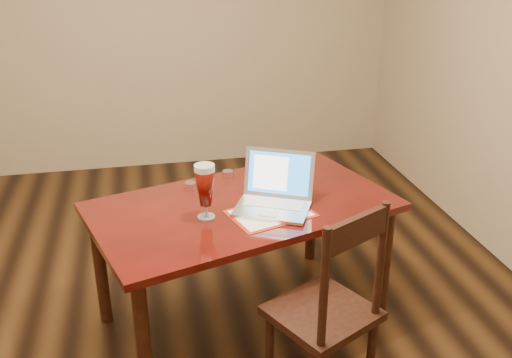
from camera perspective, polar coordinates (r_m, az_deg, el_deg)
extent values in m
plane|color=black|center=(3.21, -9.76, -15.30)|extent=(5.00, 5.00, 0.00)
cube|color=tan|center=(5.05, -12.28, 15.72)|extent=(4.50, 0.01, 2.70)
cube|color=#4F0D0A|center=(2.94, -1.31, -2.78)|extent=(1.70, 1.27, 0.04)
cylinder|color=#341A0D|center=(2.64, -11.18, -15.91)|extent=(0.07, 0.07, 0.67)
cylinder|color=#341A0D|center=(3.21, 12.72, -8.20)|extent=(0.07, 0.07, 0.67)
cylinder|color=#341A0D|center=(3.20, -15.29, -8.61)|extent=(0.07, 0.07, 0.67)
cylinder|color=#341A0D|center=(3.68, 5.58, -3.31)|extent=(0.07, 0.07, 0.67)
cube|color=maroon|center=(2.82, 1.47, -3.46)|extent=(0.46, 0.39, 0.00)
cube|color=white|center=(2.82, 1.47, -3.43)|extent=(0.42, 0.34, 0.00)
cube|color=silver|center=(2.84, 1.59, -3.03)|extent=(0.43, 0.38, 0.02)
cube|color=silver|center=(2.88, 1.82, -2.44)|extent=(0.31, 0.23, 0.00)
cube|color=#B8B8BD|center=(2.78, 1.27, -3.49)|extent=(0.11, 0.10, 0.00)
cube|color=silver|center=(2.93, 2.31, 0.56)|extent=(0.35, 0.22, 0.24)
cube|color=blue|center=(2.92, 2.29, 0.55)|extent=(0.31, 0.19, 0.20)
cube|color=white|center=(2.93, 1.46, 0.63)|extent=(0.18, 0.12, 0.17)
cylinder|color=silver|center=(2.79, -4.99, -3.82)|extent=(0.09, 0.09, 0.01)
cylinder|color=silver|center=(2.77, -5.02, -3.16)|extent=(0.01, 0.01, 0.06)
cylinder|color=silver|center=(2.68, -5.18, 1.01)|extent=(0.10, 0.10, 0.02)
cylinder|color=silver|center=(2.68, -5.19, 1.31)|extent=(0.10, 0.10, 0.01)
cylinder|color=silver|center=(3.10, -6.57, -0.68)|extent=(0.06, 0.06, 0.04)
cylinder|color=silver|center=(3.23, -2.84, 0.49)|extent=(0.06, 0.06, 0.04)
cube|color=#32160E|center=(2.63, 6.63, -13.17)|extent=(0.56, 0.55, 0.04)
cylinder|color=#32160E|center=(2.79, 11.40, -16.91)|extent=(0.04, 0.04, 0.41)
cylinder|color=#32160E|center=(2.77, 1.37, -16.77)|extent=(0.04, 0.04, 0.41)
cylinder|color=#32160E|center=(2.95, 6.55, -13.98)|extent=(0.04, 0.04, 0.41)
cylinder|color=#32160E|center=(2.27, 6.81, -10.81)|extent=(0.04, 0.04, 0.54)
cylinder|color=#32160E|center=(2.49, 12.35, -7.86)|extent=(0.04, 0.04, 0.54)
cube|color=#32160E|center=(2.28, 10.06, -5.05)|extent=(0.32, 0.18, 0.12)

